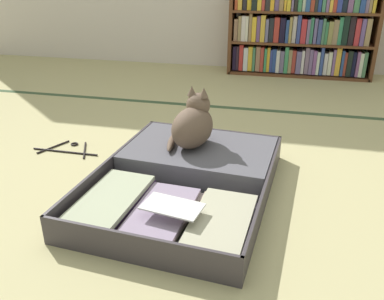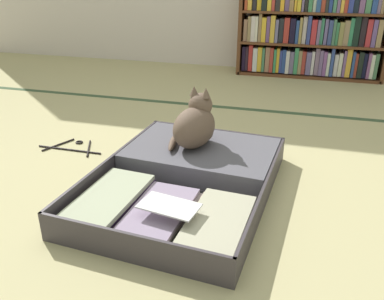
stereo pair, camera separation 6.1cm
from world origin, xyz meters
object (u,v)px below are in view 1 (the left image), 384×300
object	(u,v)px
open_suitcase	(188,175)
clothes_hanger	(68,149)
bookshelf	(301,29)
black_cat	(194,125)

from	to	relation	value
open_suitcase	clothes_hanger	bearing A→B (deg)	163.02
clothes_hanger	open_suitcase	bearing A→B (deg)	-16.98
bookshelf	black_cat	size ratio (longest dim) A/B	4.18
black_cat	clothes_hanger	distance (m)	0.73
black_cat	open_suitcase	bearing A→B (deg)	-84.19
black_cat	clothes_hanger	xyz separation A→B (m)	(-0.70, 0.04, -0.22)
open_suitcase	black_cat	size ratio (longest dim) A/B	3.48
bookshelf	black_cat	distance (m)	2.07
open_suitcase	black_cat	xyz separation A→B (m)	(-0.02, 0.18, 0.17)
open_suitcase	bookshelf	bearing A→B (deg)	77.86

